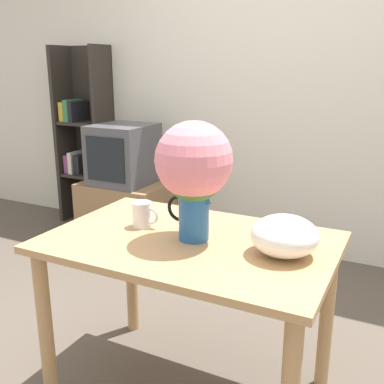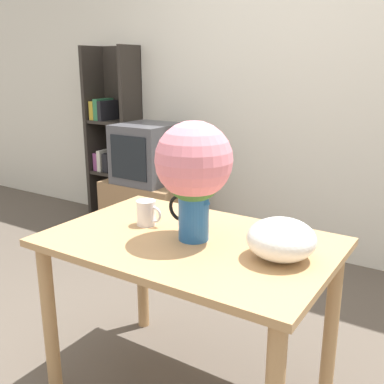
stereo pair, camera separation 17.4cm
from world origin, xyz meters
name	(u,v)px [view 2 (the right image)]	position (x,y,z in m)	size (l,w,h in m)	color
ground_plane	(161,371)	(0.00, 0.00, 0.00)	(12.00, 12.00, 0.00)	brown
wall_back	(303,80)	(0.00, 1.74, 1.30)	(8.00, 0.05, 2.60)	silver
table	(190,266)	(0.19, -0.05, 0.61)	(1.14, 0.75, 0.73)	tan
flower_vase	(194,168)	(0.21, -0.04, 1.02)	(0.30, 0.30, 0.47)	#235B9E
coffee_mug	(147,213)	(-0.05, -0.01, 0.78)	(0.12, 0.08, 0.11)	white
white_bowl	(281,239)	(0.57, -0.03, 0.80)	(0.25, 0.25, 0.15)	white
tv_stand	(149,212)	(-1.04, 1.26, 0.26)	(0.66, 0.48, 0.52)	#8E6B47
tv_set	(148,153)	(-1.04, 1.26, 0.74)	(0.43, 0.46, 0.45)	#4C4C51
bookshelf	(114,136)	(-1.71, 1.60, 0.77)	(0.48, 0.27, 1.57)	#2D2823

